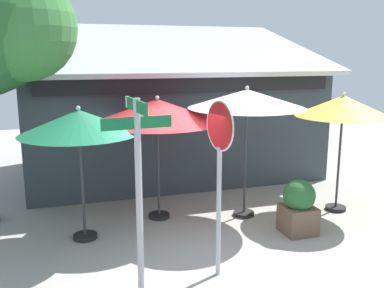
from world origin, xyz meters
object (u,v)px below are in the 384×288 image
Objects in this scene: stop_sign at (219,157)px; patio_umbrella_crimson_center at (157,111)px; street_sign_post at (138,178)px; patio_umbrella_ivory_right at (247,100)px; patio_umbrella_forest_green_left at (79,123)px; patio_umbrella_mustard_far_right at (343,107)px; sidewalk_planter at (299,207)px.

stop_sign is 2.62m from patio_umbrella_crimson_center.
patio_umbrella_ivory_right is (2.65, 2.45, 0.72)m from street_sign_post.
street_sign_post is 1.08× the size of patio_umbrella_crimson_center.
patio_umbrella_mustard_far_right is at bearing -1.01° from patio_umbrella_forest_green_left.
stop_sign is 0.99× the size of patio_umbrella_ivory_right.
patio_umbrella_crimson_center is (-0.35, 2.57, 0.36)m from stop_sign.
stop_sign is 1.04× the size of patio_umbrella_crimson_center.
patio_umbrella_mustard_far_right is 2.43m from sidewalk_planter.
sidewalk_planter is (-1.46, -0.84, -1.75)m from patio_umbrella_mustard_far_right.
patio_umbrella_ivory_right is (1.40, 2.16, 0.58)m from stop_sign.
stop_sign is 2.64m from sidewalk_planter.
patio_umbrella_forest_green_left is at bearing -176.61° from patio_umbrella_ivory_right.
patio_umbrella_ivory_right is 2.33m from sidewalk_planter.
patio_umbrella_mustard_far_right reaches higher than patio_umbrella_forest_green_left.
patio_umbrella_forest_green_left is at bearing 178.99° from patio_umbrella_mustard_far_right.
patio_umbrella_forest_green_left is 4.35m from sidewalk_planter.
stop_sign is 2.57× the size of sidewalk_planter.
patio_umbrella_crimson_center is at bearing 146.84° from sidewalk_planter.
street_sign_post reaches higher than stop_sign.
patio_umbrella_mustard_far_right is 2.45× the size of sidewalk_planter.
patio_umbrella_ivory_right is 2.60× the size of sidewalk_planter.
patio_umbrella_crimson_center reaches higher than patio_umbrella_forest_green_left.
patio_umbrella_mustard_far_right is at bearing 29.98° from sidewalk_planter.
sidewalk_planter is at bearing 26.99° from stop_sign.
patio_umbrella_ivory_right is 2.11m from patio_umbrella_mustard_far_right.
patio_umbrella_forest_green_left is at bearing -158.52° from patio_umbrella_crimson_center.
street_sign_post is 2.38m from patio_umbrella_forest_green_left.
sidewalk_planter is (0.62, -1.13, -1.94)m from patio_umbrella_ivory_right.
patio_umbrella_mustard_far_right is at bearing 28.27° from stop_sign.
street_sign_post is at bearing -107.52° from patio_umbrella_crimson_center.
patio_umbrella_mustard_far_right is (2.08, -0.29, -0.19)m from patio_umbrella_ivory_right.
patio_umbrella_crimson_center is (1.55, 0.61, 0.07)m from patio_umbrella_forest_green_left.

